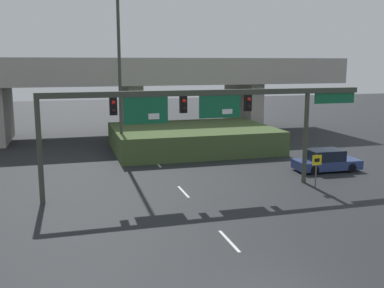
% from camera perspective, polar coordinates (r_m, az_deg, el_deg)
% --- Properties ---
extents(lane_markings, '(0.14, 40.34, 0.01)m').
position_cam_1_polar(lane_markings, '(29.79, -2.96, -4.08)').
color(lane_markings, silver).
rests_on(lane_markings, ground).
extents(signal_gantry, '(19.05, 0.44, 5.88)m').
position_cam_1_polar(signal_gantry, '(25.53, 1.32, 4.61)').
color(signal_gantry, '#383D33').
rests_on(signal_gantry, ground).
extents(speed_limit_sign, '(0.60, 0.11, 2.13)m').
position_cam_1_polar(speed_limit_sign, '(27.35, 15.52, -2.76)').
color(speed_limit_sign, '#4C4C4C').
rests_on(speed_limit_sign, ground).
extents(highway_light_pole_near, '(0.70, 0.36, 16.84)m').
position_cam_1_polar(highway_light_pole_near, '(34.93, -9.28, 12.48)').
color(highway_light_pole_near, '#383D33').
rests_on(highway_light_pole_near, ground).
extents(overpass_bridge, '(43.22, 9.92, 7.82)m').
position_cam_1_polar(overpass_bridge, '(45.91, -7.88, 7.78)').
color(overpass_bridge, '#A39E93').
rests_on(overpass_bridge, ground).
extents(grass_embankment, '(13.38, 9.85, 1.96)m').
position_cam_1_polar(grass_embankment, '(38.61, 0.04, 0.74)').
color(grass_embankment, '#42562D').
rests_on(grass_embankment, ground).
extents(parked_sedan_near_right, '(4.57, 2.04, 1.50)m').
position_cam_1_polar(parked_sedan_near_right, '(32.41, 16.66, -2.08)').
color(parked_sedan_near_right, navy).
rests_on(parked_sedan_near_right, ground).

